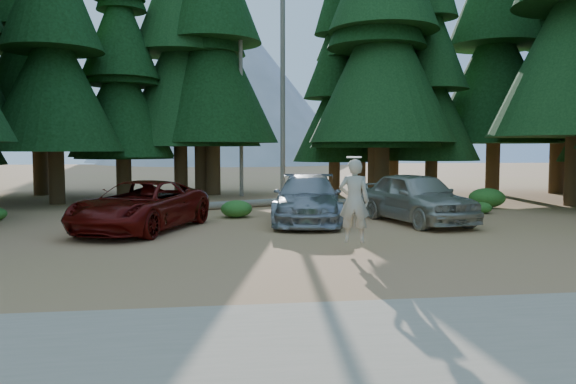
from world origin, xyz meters
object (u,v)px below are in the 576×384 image
object	(u,v)px
frisbee_player	(354,201)
log_right	(399,207)
log_left	(233,205)
silver_minivan_center	(308,199)
silver_minivan_right	(417,197)
log_mid	(357,202)
red_pickup	(141,206)

from	to	relation	value
frisbee_player	log_right	world-z (taller)	frisbee_player
log_left	silver_minivan_center	bearing A→B (deg)	-88.84
silver_minivan_right	log_mid	world-z (taller)	silver_minivan_right
log_mid	log_right	world-z (taller)	log_right
red_pickup	frisbee_player	world-z (taller)	frisbee_player
log_right	log_left	bearing A→B (deg)	143.87
silver_minivan_center	silver_minivan_right	size ratio (longest dim) A/B	1.08
log_left	red_pickup	bearing A→B (deg)	-141.55
red_pickup	log_mid	size ratio (longest dim) A/B	1.72
red_pickup	silver_minivan_right	xyz separation A→B (m)	(8.95, 0.58, 0.10)
silver_minivan_center	log_mid	size ratio (longest dim) A/B	1.72
log_left	log_mid	size ratio (longest dim) A/B	1.43
red_pickup	silver_minivan_center	size ratio (longest dim) A/B	1.00
silver_minivan_center	silver_minivan_right	bearing A→B (deg)	0.14
log_left	log_right	size ratio (longest dim) A/B	0.97
frisbee_player	log_mid	distance (m)	11.48
log_left	log_right	distance (m)	6.83
silver_minivan_right	silver_minivan_center	bearing A→B (deg)	158.17
silver_minivan_right	log_mid	xyz separation A→B (m)	(-0.44, 6.03, -0.73)
silver_minivan_center	frisbee_player	xyz separation A→B (m)	(0.16, -5.62, 0.46)
frisbee_player	log_left	xyz separation A→B (m)	(-2.49, 10.40, -1.09)
silver_minivan_right	log_left	xyz separation A→B (m)	(-5.93, 5.41, -0.70)
red_pickup	log_right	bearing A→B (deg)	46.44
red_pickup	silver_minivan_center	xyz separation A→B (m)	(5.35, 1.22, 0.04)
red_pickup	log_mid	xyz separation A→B (m)	(8.51, 6.61, -0.63)
red_pickup	silver_minivan_right	world-z (taller)	silver_minivan_right
red_pickup	silver_minivan_center	distance (m)	5.49
silver_minivan_right	log_right	xyz separation A→B (m)	(0.71, 3.80, -0.71)
log_left	frisbee_player	bearing A→B (deg)	-101.35
silver_minivan_right	log_right	world-z (taller)	silver_minivan_right
log_left	log_right	bearing A→B (deg)	-38.46
red_pickup	frisbee_player	distance (m)	7.07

